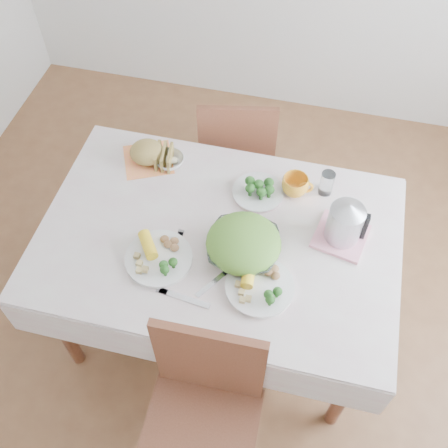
% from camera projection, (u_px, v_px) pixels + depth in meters
% --- Properties ---
extents(floor, '(3.60, 3.60, 0.00)m').
position_uv_depth(floor, '(219.00, 317.00, 2.80)').
color(floor, brown).
rests_on(floor, ground).
extents(dining_table, '(1.40, 0.90, 0.75)m').
position_uv_depth(dining_table, '(219.00, 282.00, 2.50)').
color(dining_table, brown).
rests_on(dining_table, floor).
extents(tablecloth, '(1.50, 1.00, 0.01)m').
position_uv_depth(tablecloth, '(218.00, 236.00, 2.19)').
color(tablecloth, beige).
rests_on(tablecloth, dining_table).
extents(chair_near, '(0.44, 0.44, 0.96)m').
position_uv_depth(chair_near, '(199.00, 435.00, 2.00)').
color(chair_near, brown).
rests_on(chair_near, floor).
extents(chair_far, '(0.48, 0.48, 0.90)m').
position_uv_depth(chair_far, '(237.00, 147.00, 2.91)').
color(chair_far, brown).
rests_on(chair_far, floor).
extents(salad_bowl, '(0.30, 0.30, 0.07)m').
position_uv_depth(salad_bowl, '(243.00, 247.00, 2.11)').
color(salad_bowl, white).
rests_on(salad_bowl, tablecloth).
extents(dinner_plate_left, '(0.34, 0.34, 0.02)m').
position_uv_depth(dinner_plate_left, '(159.00, 259.00, 2.10)').
color(dinner_plate_left, white).
rests_on(dinner_plate_left, tablecloth).
extents(dinner_plate_right, '(0.33, 0.33, 0.02)m').
position_uv_depth(dinner_plate_right, '(260.00, 287.00, 2.03)').
color(dinner_plate_right, white).
rests_on(dinner_plate_right, tablecloth).
extents(broccoli_plate, '(0.24, 0.24, 0.02)m').
position_uv_depth(broccoli_plate, '(258.00, 192.00, 2.31)').
color(broccoli_plate, beige).
rests_on(broccoli_plate, tablecloth).
extents(napkin, '(0.29, 0.29, 0.00)m').
position_uv_depth(napkin, '(148.00, 160.00, 2.44)').
color(napkin, '#FF914D').
rests_on(napkin, tablecloth).
extents(bread_loaf, '(0.20, 0.20, 0.10)m').
position_uv_depth(bread_loaf, '(147.00, 151.00, 2.39)').
color(bread_loaf, olive).
rests_on(bread_loaf, napkin).
extents(fruit_bowl, '(0.17, 0.17, 0.04)m').
position_uv_depth(fruit_bowl, '(170.00, 161.00, 2.41)').
color(fruit_bowl, white).
rests_on(fruit_bowl, tablecloth).
extents(yellow_mug, '(0.14, 0.14, 0.09)m').
position_uv_depth(yellow_mug, '(295.00, 185.00, 2.29)').
color(yellow_mug, '#FFA828').
rests_on(yellow_mug, tablecloth).
extents(glass_tumbler, '(0.07, 0.07, 0.12)m').
position_uv_depth(glass_tumbler, '(327.00, 182.00, 2.27)').
color(glass_tumbler, white).
rests_on(glass_tumbler, tablecloth).
extents(pink_tray, '(0.24, 0.24, 0.02)m').
position_uv_depth(pink_tray, '(341.00, 236.00, 2.17)').
color(pink_tray, pink).
rests_on(pink_tray, tablecloth).
extents(electric_kettle, '(0.17, 0.17, 0.20)m').
position_uv_depth(electric_kettle, '(346.00, 220.00, 2.08)').
color(electric_kettle, '#B2B5BA').
rests_on(electric_kettle, pink_tray).
extents(fork_left, '(0.03, 0.21, 0.00)m').
position_uv_depth(fork_left, '(173.00, 253.00, 2.13)').
color(fork_left, silver).
rests_on(fork_left, tablecloth).
extents(fork_right, '(0.11, 0.15, 0.00)m').
position_uv_depth(fork_right, '(213.00, 283.00, 2.05)').
color(fork_right, silver).
rests_on(fork_right, tablecloth).
extents(knife, '(0.21, 0.05, 0.00)m').
position_uv_depth(knife, '(184.00, 298.00, 2.01)').
color(knife, silver).
rests_on(knife, tablecloth).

